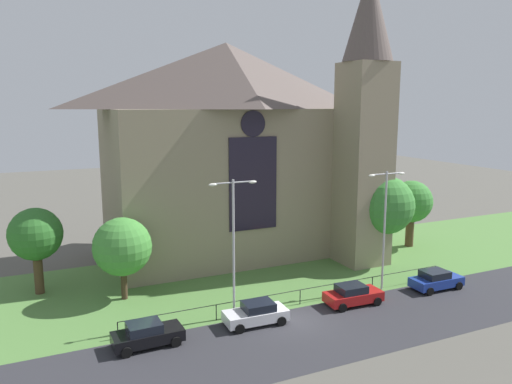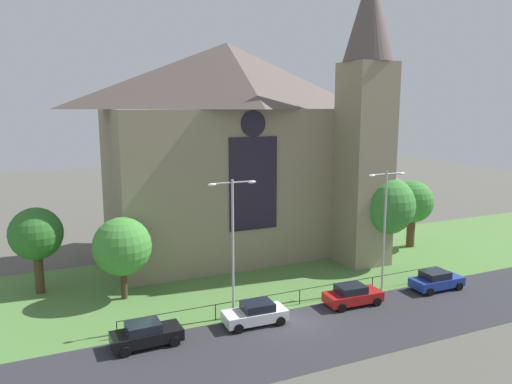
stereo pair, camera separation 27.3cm
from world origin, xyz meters
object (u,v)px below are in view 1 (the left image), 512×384
object	(u,v)px
parked_car_blue	(436,280)
parked_car_red	(353,295)
tree_right_near	(385,205)
tree_right_far	(411,202)
church_building	(237,148)
parked_car_white	(256,313)
streetlamp_far	(385,217)
tree_left_near	(122,247)
streetlamp_near	(233,233)
tree_left_far	(36,235)
parked_car_black	(147,334)

from	to	relation	value
parked_car_blue	parked_car_red	bearing A→B (deg)	179.60
tree_right_near	tree_right_far	size ratio (longest dim) A/B	1.18
parked_car_red	tree_right_far	bearing A→B (deg)	37.75
church_building	parked_car_red	world-z (taller)	church_building
church_building	parked_car_white	distance (m)	18.80
tree_right_far	parked_car_red	world-z (taller)	tree_right_far
parked_car_red	parked_car_blue	distance (m)	7.80
streetlamp_far	parked_car_blue	xyz separation A→B (m)	(3.93, -1.71, -5.13)
streetlamp_far	parked_car_red	world-z (taller)	streetlamp_far
tree_left_near	streetlamp_near	size ratio (longest dim) A/B	0.65
tree_left_far	streetlamp_near	xyz separation A→B (m)	(11.98, -10.38, 1.32)
parked_car_white	church_building	bearing A→B (deg)	-106.20
tree_right_near	tree_left_far	world-z (taller)	tree_right_near
streetlamp_near	streetlamp_far	xyz separation A→B (m)	(12.57, 0.00, -0.09)
tree_right_far	streetlamp_near	xyz separation A→B (m)	(-22.95, -8.57, 1.37)
parked_car_white	parked_car_blue	xyz separation A→B (m)	(15.56, -0.16, 0.00)
parked_car_red	parked_car_white	bearing A→B (deg)	-177.34
church_building	streetlamp_far	bearing A→B (deg)	-64.61
tree_right_near	streetlamp_near	size ratio (longest dim) A/B	0.84
tree_right_far	streetlamp_far	xyz separation A→B (m)	(-10.38, -8.57, 1.28)
tree_left_near	parked_car_black	bearing A→B (deg)	-90.53
tree_right_near	streetlamp_near	world-z (taller)	streetlamp_near
tree_left_far	streetlamp_far	size ratio (longest dim) A/B	0.71
streetlamp_far	parked_car_white	size ratio (longest dim) A/B	2.21
tree_right_near	church_building	bearing A→B (deg)	142.44
tree_right_far	tree_left_near	bearing A→B (deg)	-175.96
tree_left_near	tree_left_far	size ratio (longest dim) A/B	0.93
tree_right_near	tree_left_near	world-z (taller)	tree_right_near
tree_left_far	streetlamp_near	world-z (taller)	streetlamp_near
tree_right_far	tree_right_near	bearing A→B (deg)	-151.94
parked_car_black	tree_left_near	bearing A→B (deg)	87.95
church_building	parked_car_white	bearing A→B (deg)	-108.18
tree_right_far	church_building	bearing A→B (deg)	162.74
church_building	tree_left_near	bearing A→B (deg)	-149.09
tree_right_far	streetlamp_far	bearing A→B (deg)	-140.44
streetlamp_near	tree_left_near	bearing A→B (deg)	133.70
parked_car_red	parked_car_blue	bearing A→B (deg)	1.05
church_building	tree_right_near	distance (m)	14.69
tree_right_near	tree_left_far	distance (m)	29.41
streetlamp_far	parked_car_white	bearing A→B (deg)	-172.38
tree_left_near	streetlamp_far	size ratio (longest dim) A/B	0.66
parked_car_white	parked_car_red	world-z (taller)	same
tree_left_far	parked_car_blue	world-z (taller)	tree_left_far
streetlamp_near	parked_car_blue	distance (m)	17.40
streetlamp_far	parked_car_white	xyz separation A→B (m)	(-11.62, -1.55, -5.13)
parked_car_white	tree_right_far	bearing A→B (deg)	-153.30
tree_left_far	parked_car_blue	bearing A→B (deg)	-22.99
tree_left_near	parked_car_red	bearing A→B (deg)	-28.29
parked_car_blue	church_building	bearing A→B (deg)	125.01
streetlamp_near	parked_car_red	distance (m)	10.26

